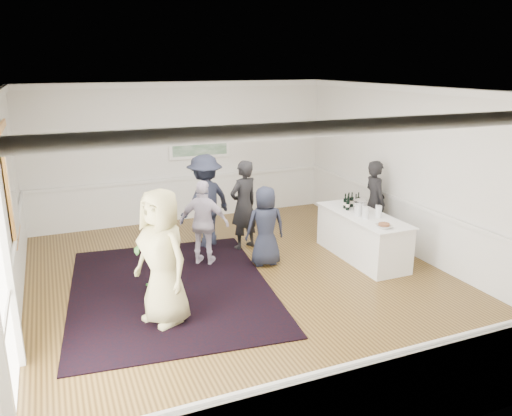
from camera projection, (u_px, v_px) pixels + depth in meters
name	position (u px, v px, depth m)	size (l,w,h in m)	color
floor	(246.00, 284.00, 8.42)	(8.00, 8.00, 0.00)	brown
ceiling	(245.00, 90.00, 7.52)	(7.00, 8.00, 0.02)	white
wall_left	(3.00, 218.00, 6.68)	(0.02, 8.00, 3.20)	white
wall_right	(421.00, 174.00, 9.26)	(0.02, 8.00, 3.20)	white
wall_back	(182.00, 153.00, 11.52)	(7.00, 0.02, 3.20)	white
wall_front	(410.00, 297.00, 4.43)	(7.00, 0.02, 3.20)	white
wainscoting	(246.00, 257.00, 8.28)	(7.00, 8.00, 1.00)	white
mirror	(10.00, 182.00, 7.79)	(0.05, 1.25, 1.85)	#EFA146
landscape_painting	(200.00, 144.00, 11.57)	(1.44, 0.06, 0.66)	white
area_rug	(171.00, 288.00, 8.24)	(3.19, 4.18, 0.02)	black
serving_table	(362.00, 236.00, 9.45)	(0.82, 2.14, 0.87)	white
bartender	(375.00, 202.00, 10.19)	(0.63, 0.41, 1.72)	black
guest_tan	(162.00, 257.00, 6.95)	(0.96, 0.63, 1.97)	tan
guest_green	(156.00, 246.00, 7.78)	(0.82, 0.64, 1.68)	#52AD45
guest_lilac	(204.00, 223.00, 9.07)	(0.93, 0.39, 1.58)	silver
guest_dark_a	(205.00, 201.00, 9.96)	(1.21, 0.70, 1.88)	#202536
guest_dark_b	(244.00, 205.00, 9.83)	(0.65, 0.43, 1.79)	black
guest_navy	(265.00, 226.00, 9.06)	(0.72, 0.47, 1.48)	#202536
wine_bottles	(351.00, 200.00, 9.70)	(0.39, 0.25, 0.31)	black
juice_pitchers	(367.00, 211.00, 9.12)	(0.40, 0.36, 0.24)	#7AB03F
ice_bucket	(360.00, 207.00, 9.41)	(0.26, 0.26, 0.24)	silver
nut_bowl	(384.00, 226.00, 8.57)	(0.28, 0.28, 0.08)	white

